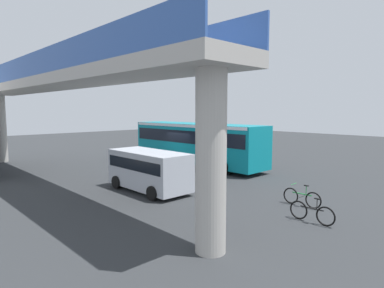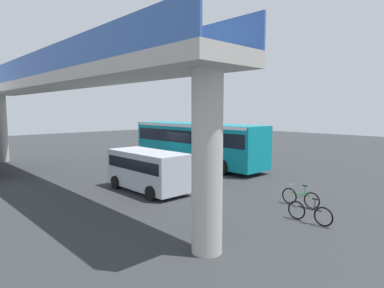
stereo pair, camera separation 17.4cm
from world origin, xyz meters
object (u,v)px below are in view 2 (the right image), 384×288
Objects in this scene: city_bus at (196,140)px; parked_van at (148,168)px; bicycle_green at (300,198)px; bicycle_black at (310,213)px; traffic_sign at (213,136)px.

parked_van is at bearing 118.15° from city_bus.
parked_van is at bearing 25.32° from bicycle_green.
parked_van is at bearing 10.86° from bicycle_black.
traffic_sign is at bearing -34.13° from bicycle_black.
traffic_sign is (5.42, -10.67, 0.71)m from parked_van.
traffic_sign is (12.19, -7.46, 1.52)m from bicycle_green.
traffic_sign is (1.60, -3.54, 0.01)m from city_bus.
bicycle_black is at bearing 145.87° from traffic_sign.
parked_van is 2.71× the size of bicycle_green.
traffic_sign reaches higher than parked_van.
city_bus is at bearing -61.85° from parked_van.
bicycle_black is at bearing -169.14° from parked_van.
bicycle_green is (-6.77, -3.20, -0.81)m from parked_van.
city_bus is 2.40× the size of parked_van.
city_bus is 11.39m from bicycle_green.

